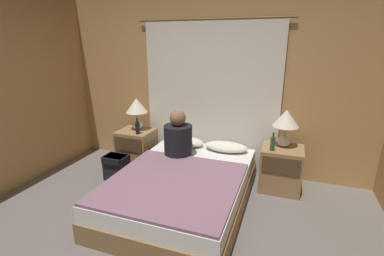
% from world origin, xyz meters
% --- Properties ---
extents(wall_back, '(4.55, 0.06, 2.50)m').
position_xyz_m(wall_back, '(0.00, 2.07, 1.25)').
color(wall_back, tan).
rests_on(wall_back, ground_plane).
extents(curtain_panel, '(2.16, 0.03, 2.15)m').
position_xyz_m(curtain_panel, '(0.00, 2.00, 1.07)').
color(curtain_panel, silver).
rests_on(curtain_panel, ground_plane).
extents(bed, '(1.43, 2.04, 0.40)m').
position_xyz_m(bed, '(0.00, 0.93, 0.20)').
color(bed, olive).
rests_on(bed, ground_plane).
extents(nightstand_left, '(0.51, 0.47, 0.57)m').
position_xyz_m(nightstand_left, '(-1.06, 1.68, 0.29)').
color(nightstand_left, '#937047').
rests_on(nightstand_left, ground_plane).
extents(nightstand_right, '(0.51, 0.47, 0.57)m').
position_xyz_m(nightstand_right, '(1.06, 1.68, 0.29)').
color(nightstand_right, '#937047').
rests_on(nightstand_right, ground_plane).
extents(lamp_left, '(0.32, 0.32, 0.48)m').
position_xyz_m(lamp_left, '(-1.06, 1.75, 0.90)').
color(lamp_left, silver).
rests_on(lamp_left, nightstand_left).
extents(lamp_right, '(0.32, 0.32, 0.48)m').
position_xyz_m(lamp_right, '(1.06, 1.75, 0.90)').
color(lamp_right, silver).
rests_on(lamp_right, nightstand_right).
extents(pillow_left, '(0.60, 0.31, 0.12)m').
position_xyz_m(pillow_left, '(-0.31, 1.76, 0.46)').
color(pillow_left, silver).
rests_on(pillow_left, bed).
extents(pillow_right, '(0.60, 0.31, 0.12)m').
position_xyz_m(pillow_right, '(0.31, 1.76, 0.46)').
color(pillow_right, silver).
rests_on(pillow_right, bed).
extents(blanket_on_bed, '(1.37, 1.40, 0.03)m').
position_xyz_m(blanket_on_bed, '(0.00, 0.65, 0.42)').
color(blanket_on_bed, slate).
rests_on(blanket_on_bed, bed).
extents(person_left_in_bed, '(0.37, 0.37, 0.62)m').
position_xyz_m(person_left_in_bed, '(-0.25, 1.38, 0.65)').
color(person_left_in_bed, black).
rests_on(person_left_in_bed, bed).
extents(beer_bottle_on_left_stand, '(0.06, 0.06, 0.24)m').
position_xyz_m(beer_bottle_on_left_stand, '(-0.95, 1.55, 0.66)').
color(beer_bottle_on_left_stand, black).
rests_on(beer_bottle_on_left_stand, nightstand_left).
extents(beer_bottle_on_right_stand, '(0.06, 0.06, 0.23)m').
position_xyz_m(beer_bottle_on_right_stand, '(0.94, 1.55, 0.66)').
color(beer_bottle_on_right_stand, '#2D4C28').
rests_on(beer_bottle_on_right_stand, nightstand_right).
extents(backpack_on_floor, '(0.32, 0.24, 0.35)m').
position_xyz_m(backpack_on_floor, '(-1.10, 1.18, 0.20)').
color(backpack_on_floor, black).
rests_on(backpack_on_floor, ground_plane).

